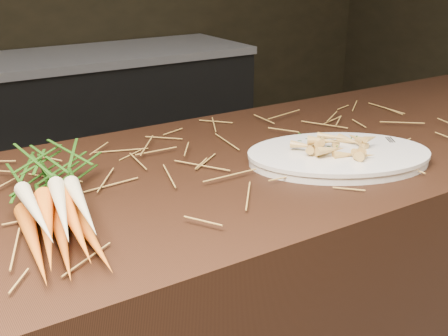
% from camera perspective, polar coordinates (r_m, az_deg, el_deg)
% --- Properties ---
extents(back_counter, '(1.82, 0.62, 0.84)m').
position_cam_1_polar(back_counter, '(3.10, -14.08, 3.54)').
color(back_counter, black).
rests_on(back_counter, ground).
extents(straw_bedding, '(1.40, 0.60, 0.02)m').
position_cam_1_polar(straw_bedding, '(1.20, 0.10, 0.69)').
color(straw_bedding, olive).
rests_on(straw_bedding, main_counter).
extents(root_veg_bunch, '(0.21, 0.48, 0.09)m').
position_cam_1_polar(root_veg_bunch, '(1.01, -17.10, -2.36)').
color(root_veg_bunch, '#C74D1A').
rests_on(root_veg_bunch, main_counter).
extents(serving_platter, '(0.47, 0.40, 0.02)m').
position_cam_1_polar(serving_platter, '(1.24, 11.57, 1.04)').
color(serving_platter, white).
rests_on(serving_platter, main_counter).
extents(roasted_veg_heap, '(0.23, 0.21, 0.04)m').
position_cam_1_polar(roasted_veg_heap, '(1.23, 11.68, 2.46)').
color(roasted_veg_heap, '#AF8145').
rests_on(roasted_veg_heap, serving_platter).
extents(serving_fork, '(0.09, 0.13, 0.00)m').
position_cam_1_polar(serving_fork, '(1.28, 17.83, 1.54)').
color(serving_fork, silver).
rests_on(serving_fork, serving_platter).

